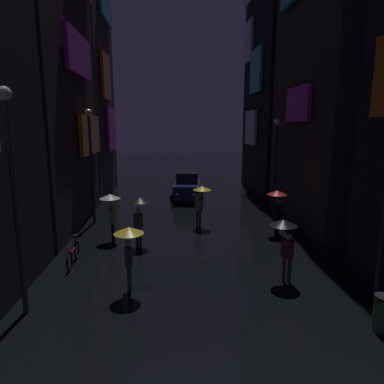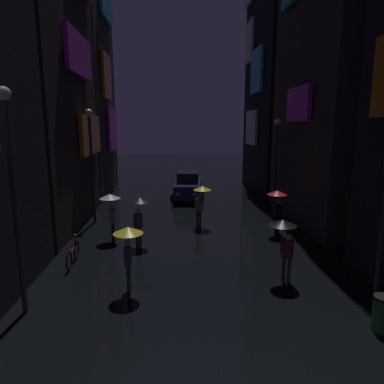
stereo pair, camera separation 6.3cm
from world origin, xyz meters
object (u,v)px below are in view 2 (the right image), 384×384
object	(u,v)px
pedestrian_foreground_right_black	(139,208)
streetlamp_left_far	(91,154)
pedestrian_midstreet_centre_yellow	(128,241)
pedestrian_midstreet_left_red	(277,200)
car_distant	(188,186)
pedestrian_near_crossing_clear	(111,204)
trash_bin	(382,314)
pedestrian_foreground_left_black	(284,233)
streetlamp_right_far	(276,156)
pedestrian_far_right_yellow	(201,195)
bicycle_parked_at_storefront	(73,254)
streetlamp_left_near	(12,179)

from	to	relation	value
pedestrian_foreground_right_black	streetlamp_left_far	size ratio (longest dim) A/B	0.36
pedestrian_midstreet_centre_yellow	streetlamp_left_far	bearing A→B (deg)	109.17
pedestrian_midstreet_left_red	streetlamp_left_far	bearing A→B (deg)	164.16
pedestrian_foreground_right_black	car_distant	size ratio (longest dim) A/B	0.49
pedestrian_near_crossing_clear	trash_bin	size ratio (longest dim) A/B	2.28
pedestrian_midstreet_centre_yellow	pedestrian_foreground_left_black	xyz separation A→B (m)	(4.94, 0.43, 0.00)
pedestrian_midstreet_centre_yellow	car_distant	size ratio (longest dim) A/B	0.49
car_distant	streetlamp_right_far	bearing A→B (deg)	-42.91
pedestrian_midstreet_left_red	trash_bin	size ratio (longest dim) A/B	2.28
pedestrian_foreground_left_black	pedestrian_midstreet_centre_yellow	bearing A→B (deg)	-175.01
pedestrian_foreground_right_black	car_distant	xyz separation A→B (m)	(2.53, 9.27, -0.74)
pedestrian_near_crossing_clear	pedestrian_far_right_yellow	bearing A→B (deg)	23.67
streetlamp_right_far	trash_bin	xyz separation A→B (m)	(-0.70, -11.46, -2.93)
bicycle_parked_at_storefront	streetlamp_left_near	bearing A→B (deg)	-96.84
pedestrian_far_right_yellow	trash_bin	xyz separation A→B (m)	(3.73, -9.17, -1.20)
pedestrian_near_crossing_clear	pedestrian_foreground_right_black	size ratio (longest dim) A/B	1.00
streetlamp_right_far	trash_bin	bearing A→B (deg)	-93.50
streetlamp_left_near	streetlamp_right_far	size ratio (longest dim) A/B	1.11
bicycle_parked_at_storefront	streetlamp_left_near	size ratio (longest dim) A/B	0.30
pedestrian_midstreet_left_red	streetlamp_left_near	world-z (taller)	streetlamp_left_near
pedestrian_midstreet_centre_yellow	pedestrian_near_crossing_clear	distance (m)	5.09
bicycle_parked_at_storefront	pedestrian_near_crossing_clear	bearing A→B (deg)	68.33
pedestrian_far_right_yellow	pedestrian_foreground_left_black	distance (m)	6.65
pedestrian_foreground_right_black	streetlamp_left_near	xyz separation A→B (m)	(-2.73, -5.13, 2.06)
pedestrian_far_right_yellow	streetlamp_left_near	distance (m)	9.73
car_distant	streetlamp_left_far	bearing A→B (deg)	-133.86
pedestrian_midstreet_centre_yellow	car_distant	world-z (taller)	pedestrian_midstreet_centre_yellow
streetlamp_left_near	pedestrian_near_crossing_clear	bearing A→B (deg)	76.49
pedestrian_near_crossing_clear	pedestrian_foreground_left_black	size ratio (longest dim) A/B	1.00
streetlamp_left_near	streetlamp_left_far	xyz separation A→B (m)	(0.00, 8.92, -0.08)
pedestrian_near_crossing_clear	trash_bin	distance (m)	10.84
pedestrian_foreground_right_black	pedestrian_far_right_yellow	bearing A→B (deg)	42.19
pedestrian_near_crossing_clear	pedestrian_foreground_right_black	world-z (taller)	same
bicycle_parked_at_storefront	streetlamp_right_far	distance (m)	12.07
pedestrian_midstreet_left_red	bicycle_parked_at_storefront	bearing A→B (deg)	-160.63
streetlamp_left_near	bicycle_parked_at_storefront	bearing A→B (deg)	83.16
pedestrian_midstreet_left_red	streetlamp_left_far	size ratio (longest dim) A/B	0.36
streetlamp_right_far	trash_bin	distance (m)	11.85
car_distant	streetlamp_right_far	xyz separation A→B (m)	(4.74, -4.40, 2.48)
streetlamp_right_far	trash_bin	size ratio (longest dim) A/B	5.84
pedestrian_midstreet_left_red	car_distant	xyz separation A→B (m)	(-3.76, 8.04, -0.74)
pedestrian_far_right_yellow	bicycle_parked_at_storefront	size ratio (longest dim) A/B	1.16
pedestrian_far_right_yellow	pedestrian_foreground_left_black	xyz separation A→B (m)	(2.13, -6.30, 0.00)
pedestrian_near_crossing_clear	streetlamp_left_near	world-z (taller)	streetlamp_left_near
pedestrian_midstreet_centre_yellow	streetlamp_right_far	distance (m)	11.69
streetlamp_left_near	pedestrian_midstreet_left_red	bearing A→B (deg)	35.20
pedestrian_midstreet_left_red	trash_bin	xyz separation A→B (m)	(0.28, -7.82, -1.20)
pedestrian_foreground_left_black	streetlamp_left_near	distance (m)	8.10
pedestrian_foreground_left_black	streetlamp_left_near	xyz separation A→B (m)	(-7.70, -1.41, 2.06)
streetlamp_right_far	car_distant	bearing A→B (deg)	137.09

